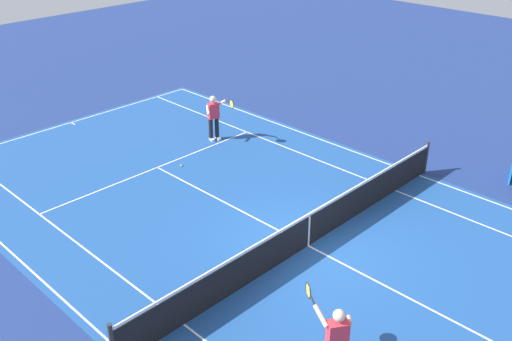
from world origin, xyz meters
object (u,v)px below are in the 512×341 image
tennis_player_near (214,116)px  tennis_ball (181,165)px  tennis_player_far (336,340)px  tennis_net (309,230)px

tennis_player_near → tennis_ball: size_ratio=25.71×
tennis_player_near → tennis_player_far: bearing=149.3°
tennis_player_near → tennis_ball: (-0.83, 2.22, -0.90)m
tennis_net → tennis_player_far: (-3.16, 3.04, 0.44)m
tennis_player_near → tennis_player_far: (-9.89, 5.87, 0.00)m
tennis_player_near → tennis_player_far: same height
tennis_player_near → tennis_ball: tennis_player_near is taller
tennis_player_near → tennis_net: bearing=157.2°
tennis_player_far → tennis_ball: tennis_player_far is taller
tennis_player_near → tennis_ball: 2.53m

